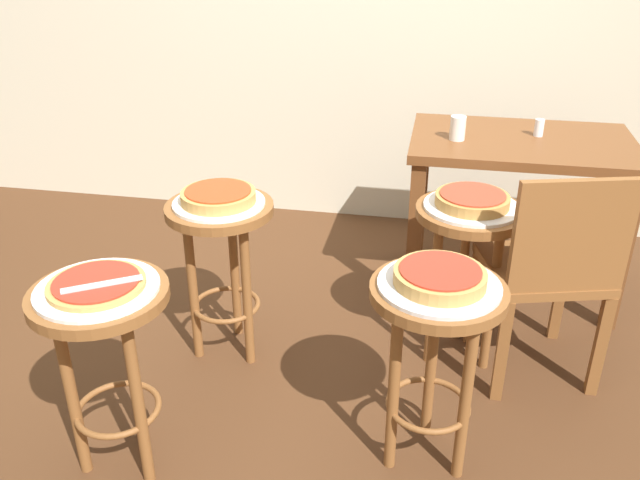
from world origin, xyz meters
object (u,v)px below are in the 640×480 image
(serving_plate_middle, at_px, (439,285))
(stool_rear, at_px, (467,248))
(pizza_foreground, at_px, (96,284))
(stool_leftside, at_px, (222,244))
(pizza_server_knife, at_px, (102,284))
(pizza_middle, at_px, (440,277))
(stool_foreground, at_px, (106,338))
(serving_plate_leftside, at_px, (219,203))
(stool_middle, at_px, (435,334))
(wooden_chair, at_px, (550,269))
(pizza_leftside, at_px, (218,196))
(pizza_rear, at_px, (472,200))
(condiment_shaker, at_px, (539,128))
(serving_plate_rear, at_px, (472,207))
(dining_table, at_px, (519,167))
(serving_plate_foreground, at_px, (97,289))
(cup_near_edge, at_px, (458,128))

(serving_plate_middle, distance_m, stool_rear, 0.62)
(pizza_foreground, xyz_separation_m, serving_plate_middle, (0.95, 0.20, -0.02))
(stool_leftside, bearing_deg, pizza_foreground, -102.42)
(pizza_server_knife, bearing_deg, pizza_middle, -18.68)
(stool_foreground, distance_m, pizza_foreground, 0.18)
(pizza_foreground, bearing_deg, serving_plate_leftside, 77.58)
(stool_middle, relative_size, wooden_chair, 0.75)
(pizza_leftside, bearing_deg, stool_rear, 8.78)
(serving_plate_middle, relative_size, pizza_rear, 1.34)
(stool_middle, xyz_separation_m, pizza_server_knife, (-0.92, -0.22, 0.20))
(stool_leftside, height_order, wooden_chair, wooden_chair)
(pizza_rear, bearing_deg, condiment_shaker, 66.40)
(serving_plate_middle, distance_m, pizza_leftside, 0.92)
(serving_plate_middle, distance_m, serving_plate_rear, 0.59)
(pizza_foreground, bearing_deg, dining_table, 47.52)
(serving_plate_foreground, bearing_deg, stool_middle, 12.03)
(pizza_server_knife, bearing_deg, stool_foreground, 114.04)
(stool_foreground, bearing_deg, serving_plate_foreground, 0.00)
(condiment_shaker, bearing_deg, pizza_rear, -113.60)
(cup_near_edge, bearing_deg, stool_middle, -91.74)
(stool_middle, height_order, serving_plate_leftside, serving_plate_leftside)
(stool_rear, distance_m, dining_table, 0.64)
(stool_foreground, distance_m, pizza_server_knife, 0.20)
(serving_plate_leftside, bearing_deg, pizza_server_knife, -99.57)
(condiment_shaker, bearing_deg, stool_middle, -107.14)
(serving_plate_leftside, relative_size, pizza_rear, 1.27)
(stool_leftside, bearing_deg, pizza_rear, 8.78)
(pizza_rear, distance_m, dining_table, 0.63)
(stool_rear, bearing_deg, stool_middle, -99.48)
(stool_leftside, distance_m, stool_rear, 0.92)
(stool_rear, relative_size, condiment_shaker, 8.73)
(pizza_middle, height_order, pizza_server_knife, pizza_middle)
(pizza_foreground, xyz_separation_m, pizza_rear, (1.05, 0.79, 0.01))
(serving_plate_middle, relative_size, pizza_middle, 1.34)
(stool_rear, distance_m, pizza_server_knife, 1.31)
(pizza_foreground, relative_size, cup_near_edge, 2.71)
(serving_plate_middle, height_order, serving_plate_leftside, same)
(stool_foreground, relative_size, serving_plate_rear, 1.86)
(stool_leftside, xyz_separation_m, wooden_chair, (1.20, 0.06, -0.01))
(dining_table, bearing_deg, stool_foreground, -132.48)
(stool_foreground, relative_size, stool_leftside, 1.00)
(pizza_server_knife, bearing_deg, pizza_foreground, 114.04)
(pizza_leftside, bearing_deg, pizza_foreground, -102.42)
(pizza_leftside, xyz_separation_m, condiment_shaker, (1.19, 0.78, 0.09))
(stool_middle, bearing_deg, pizza_server_knife, -166.41)
(serving_plate_rear, distance_m, cup_near_edge, 0.54)
(stool_middle, relative_size, pizza_rear, 2.42)
(dining_table, bearing_deg, stool_rear, -109.97)
(pizza_foreground, relative_size, serving_plate_leftside, 0.81)
(pizza_server_knife, bearing_deg, serving_plate_leftside, 48.16)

